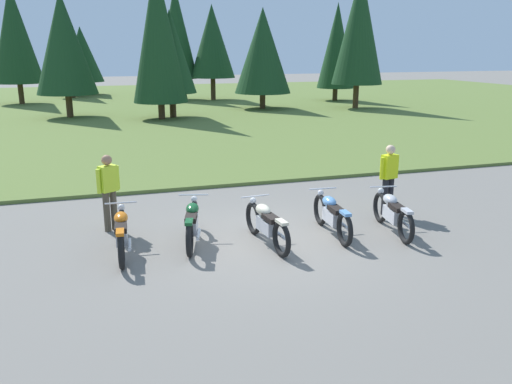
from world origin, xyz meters
The scene contains 10 objects.
ground_plane centered at (0.00, 0.00, 0.00)m, with size 140.00×140.00×0.00m, color slate.
grass_moorland centered at (0.00, 26.51, 0.05)m, with size 80.00×44.00×0.10m, color #5B7033.
forest_treeline centered at (1.53, 27.47, 4.32)m, with size 35.79×24.45×8.62m.
motorcycle_orange centered at (-2.82, 0.18, 0.44)m, with size 0.62×2.10×0.88m.
motorcycle_british_green centered at (-1.43, 0.36, 0.44)m, with size 0.78×2.05×0.88m.
motorcycle_cream centered at (-0.02, -0.15, 0.44)m, with size 0.62×2.10×0.88m.
motorcycle_sky_blue centered at (1.49, -0.01, 0.44)m, with size 0.62×2.10×0.88m.
motorcycle_silver centered at (2.79, -0.26, 0.44)m, with size 0.62×2.09×0.88m.
rider_in_hivis_vest centered at (3.38, 0.92, 0.95)m, with size 0.54×0.29×1.67m.
rider_with_back_turned centered at (-2.96, 1.69, 0.95)m, with size 0.49×0.37×1.67m.
Camera 1 is at (-3.26, -9.69, 3.83)m, focal length 37.15 mm.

